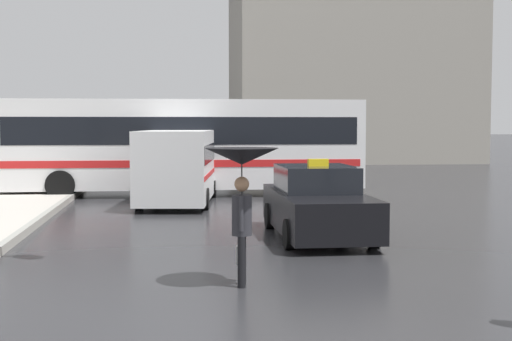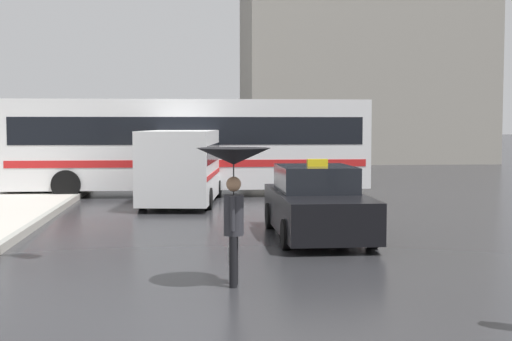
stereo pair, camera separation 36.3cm
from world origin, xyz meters
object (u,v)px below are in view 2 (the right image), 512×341
(pedestrian_with_umbrella, at_px, (234,173))
(taxi, at_px, (317,205))
(ambulance_van, at_px, (183,163))
(traffic_light, at_px, (9,20))
(city_bus, at_px, (189,142))

(pedestrian_with_umbrella, bearing_deg, taxi, -16.33)
(ambulance_van, bearing_deg, traffic_light, 81.88)
(ambulance_van, height_order, city_bus, city_bus)
(ambulance_van, bearing_deg, pedestrian_with_umbrella, 101.17)
(taxi, height_order, ambulance_van, ambulance_van)
(taxi, distance_m, traffic_light, 7.34)
(pedestrian_with_umbrella, height_order, traffic_light, traffic_light)
(taxi, relative_size, pedestrian_with_umbrella, 2.16)
(city_bus, distance_m, traffic_light, 13.32)
(taxi, height_order, traffic_light, traffic_light)
(city_bus, xyz_separation_m, traffic_light, (-2.93, -12.78, 2.33))
(taxi, bearing_deg, traffic_light, 28.89)
(city_bus, height_order, pedestrian_with_umbrella, city_bus)
(taxi, xyz_separation_m, traffic_light, (-5.67, -3.13, 3.45))
(ambulance_van, distance_m, pedestrian_with_umbrella, 11.54)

